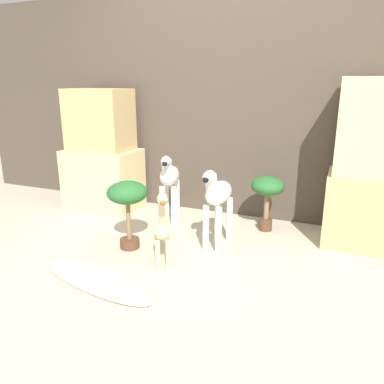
{
  "coord_description": "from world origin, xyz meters",
  "views": [
    {
      "loc": [
        1.05,
        -2.2,
        1.33
      ],
      "look_at": [
        -0.16,
        0.75,
        0.39
      ],
      "focal_mm": 35.0,
      "sensor_mm": 36.0,
      "label": 1
    }
  ],
  "objects_px": {
    "zebra_left": "(169,180)",
    "surfboard": "(94,280)",
    "potted_palm_front": "(267,190)",
    "giraffe_figurine": "(162,228)",
    "zebra_right": "(217,198)",
    "potted_palm_back": "(127,198)"
  },
  "relations": [
    {
      "from": "zebra_right",
      "to": "potted_palm_front",
      "type": "distance_m",
      "value": 0.61
    },
    {
      "from": "zebra_right",
      "to": "potted_palm_front",
      "type": "height_order",
      "value": "zebra_right"
    },
    {
      "from": "zebra_right",
      "to": "potted_palm_front",
      "type": "bearing_deg",
      "value": 60.22
    },
    {
      "from": "potted_palm_front",
      "to": "potted_palm_back",
      "type": "xyz_separation_m",
      "value": [
        -0.96,
        -0.82,
        0.05
      ]
    },
    {
      "from": "giraffe_figurine",
      "to": "potted_palm_back",
      "type": "height_order",
      "value": "giraffe_figurine"
    },
    {
      "from": "zebra_left",
      "to": "surfboard",
      "type": "relative_size",
      "value": 0.68
    },
    {
      "from": "potted_palm_front",
      "to": "potted_palm_back",
      "type": "height_order",
      "value": "potted_palm_back"
    },
    {
      "from": "zebra_left",
      "to": "potted_palm_front",
      "type": "relative_size",
      "value": 1.36
    },
    {
      "from": "giraffe_figurine",
      "to": "potted_palm_front",
      "type": "bearing_deg",
      "value": 60.25
    },
    {
      "from": "zebra_right",
      "to": "surfboard",
      "type": "bearing_deg",
      "value": -123.62
    },
    {
      "from": "giraffe_figurine",
      "to": "potted_palm_front",
      "type": "relative_size",
      "value": 1.19
    },
    {
      "from": "zebra_left",
      "to": "surfboard",
      "type": "distance_m",
      "value": 1.32
    },
    {
      "from": "zebra_right",
      "to": "giraffe_figurine",
      "type": "relative_size",
      "value": 1.14
    },
    {
      "from": "potted_palm_front",
      "to": "surfboard",
      "type": "distance_m",
      "value": 1.7
    },
    {
      "from": "potted_palm_back",
      "to": "surfboard",
      "type": "height_order",
      "value": "potted_palm_back"
    },
    {
      "from": "zebra_right",
      "to": "potted_palm_front",
      "type": "xyz_separation_m",
      "value": [
        0.3,
        0.53,
        -0.04
      ]
    },
    {
      "from": "potted_palm_front",
      "to": "surfboard",
      "type": "height_order",
      "value": "potted_palm_front"
    },
    {
      "from": "giraffe_figurine",
      "to": "surfboard",
      "type": "xyz_separation_m",
      "value": [
        -0.32,
        -0.41,
        -0.28
      ]
    },
    {
      "from": "potted_palm_back",
      "to": "zebra_left",
      "type": "bearing_deg",
      "value": 85.63
    },
    {
      "from": "giraffe_figurine",
      "to": "potted_palm_front",
      "type": "height_order",
      "value": "giraffe_figurine"
    },
    {
      "from": "potted_palm_front",
      "to": "potted_palm_back",
      "type": "bearing_deg",
      "value": -139.78
    },
    {
      "from": "zebra_right",
      "to": "zebra_left",
      "type": "distance_m",
      "value": 0.72
    }
  ]
}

